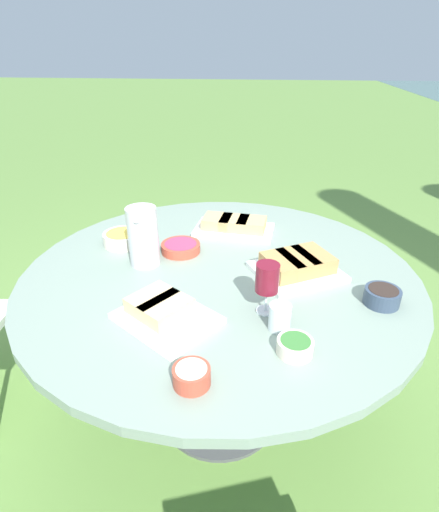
{
  "coord_description": "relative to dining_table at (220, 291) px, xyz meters",
  "views": [
    {
      "loc": [
        1.32,
        0.15,
        1.54
      ],
      "look_at": [
        0.0,
        0.0,
        0.83
      ],
      "focal_mm": 28.0,
      "sensor_mm": 36.0,
      "label": 1
    }
  ],
  "objects": [
    {
      "name": "bowl_dip_cream",
      "position": [
        0.59,
        -0.01,
        0.12
      ],
      "size": [
        0.1,
        0.1,
        0.05
      ],
      "color": "#B74733",
      "rests_on": "dining_table"
    },
    {
      "name": "platter_charcuterie",
      "position": [
        -0.0,
        0.29,
        0.13
      ],
      "size": [
        0.37,
        0.39,
        0.08
      ],
      "color": "white",
      "rests_on": "dining_table"
    },
    {
      "name": "platter_sandwich_side",
      "position": [
        -0.36,
        0.03,
        0.13
      ],
      "size": [
        0.24,
        0.37,
        0.07
      ],
      "color": "white",
      "rests_on": "dining_table"
    },
    {
      "name": "bowl_olives",
      "position": [
        0.17,
        0.56,
        0.13
      ],
      "size": [
        0.12,
        0.12,
        0.06
      ],
      "color": "#334256",
      "rests_on": "dining_table"
    },
    {
      "name": "water_pitcher",
      "position": [
        -0.02,
        -0.3,
        0.21
      ],
      "size": [
        0.12,
        0.12,
        0.23
      ],
      "color": "silver",
      "rests_on": "dining_table"
    },
    {
      "name": "wine_glass",
      "position": [
        0.25,
        0.18,
        0.22
      ],
      "size": [
        0.07,
        0.07,
        0.18
      ],
      "color": "silver",
      "rests_on": "dining_table"
    },
    {
      "name": "bowl_fries",
      "position": [
        -0.18,
        -0.44,
        0.13
      ],
      "size": [
        0.17,
        0.17,
        0.05
      ],
      "color": "beige",
      "rests_on": "dining_table"
    },
    {
      "name": "bowl_salad",
      "position": [
        0.44,
        0.26,
        0.12
      ],
      "size": [
        0.1,
        0.1,
        0.04
      ],
      "color": "beige",
      "rests_on": "dining_table"
    },
    {
      "name": "ground_plane",
      "position": [
        0.0,
        0.0,
        -0.67
      ],
      "size": [
        40.0,
        40.0,
        0.0
      ],
      "primitive_type": "plane",
      "color": "#668E42"
    },
    {
      "name": "cup_water_near",
      "position": [
        0.33,
        0.22,
        0.14
      ],
      "size": [
        0.07,
        0.07,
        0.08
      ],
      "color": "silver",
      "rests_on": "dining_table"
    },
    {
      "name": "platter_bread_main",
      "position": [
        0.33,
        -0.14,
        0.12
      ],
      "size": [
        0.36,
        0.37,
        0.07
      ],
      "color": "white",
      "rests_on": "dining_table"
    },
    {
      "name": "dining_table",
      "position": [
        0.0,
        0.0,
        0.0
      ],
      "size": [
        1.5,
        1.5,
        0.77
      ],
      "color": "#4C4C51",
      "rests_on": "ground_plane"
    },
    {
      "name": "bowl_dip_red",
      "position": [
        -0.13,
        -0.18,
        0.12
      ],
      "size": [
        0.16,
        0.16,
        0.04
      ],
      "color": "#B74733",
      "rests_on": "dining_table"
    }
  ]
}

